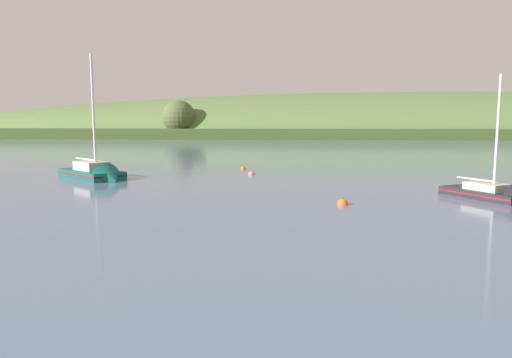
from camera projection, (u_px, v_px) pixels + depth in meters
The scene contains 6 objects.
far_shoreline_hill at pixel (421, 135), 195.41m from camera, with size 556.39×150.72×36.63m.
sailboat_near_mooring at pixel (97, 176), 44.63m from camera, with size 9.19×7.80×13.48m.
sailboat_far_left at pixel (495, 198), 32.66m from camera, with size 6.01×7.06×10.01m.
mooring_buoy_foreground at pixel (252, 175), 48.54m from camera, with size 0.71×0.71×0.79m.
mooring_buoy_midchannel at pixel (243, 169), 54.25m from camera, with size 0.56×0.56×0.64m.
mooring_buoy_far_upstream at pixel (343, 205), 30.78m from camera, with size 0.77×0.77×0.85m.
Camera 1 is at (-1.75, 12.01, 5.46)m, focal length 32.23 mm.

